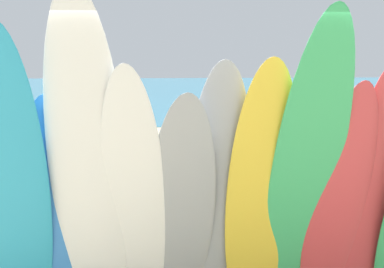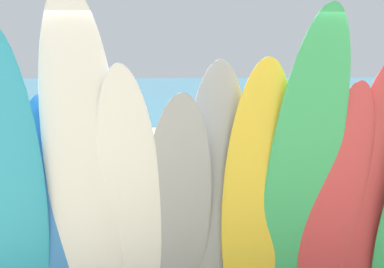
% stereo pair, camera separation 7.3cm
% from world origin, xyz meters
% --- Properties ---
extents(ground, '(60.00, 60.00, 0.00)m').
position_xyz_m(ground, '(0.00, 14.00, 0.00)').
color(ground, beige).
extents(ocean_water, '(60.00, 40.00, 0.02)m').
position_xyz_m(ocean_water, '(0.00, 32.19, 0.01)').
color(ocean_water, teal).
rests_on(ocean_water, ground).
extents(surfboard_rack, '(3.49, 0.07, 0.75)m').
position_xyz_m(surfboard_rack, '(0.00, 0.00, 0.60)').
color(surfboard_rack, brown).
rests_on(surfboard_rack, ground).
extents(surfboard_teal_0, '(0.58, 1.16, 2.46)m').
position_xyz_m(surfboard_teal_0, '(-1.47, -0.75, 1.23)').
color(surfboard_teal_0, '#289EC6').
rests_on(surfboard_teal_0, ground).
extents(surfboard_blue_1, '(0.58, 0.82, 2.00)m').
position_xyz_m(surfboard_blue_1, '(-1.22, -0.55, 1.00)').
color(surfboard_blue_1, '#337AD1').
rests_on(surfboard_blue_1, ground).
extents(surfboard_white_2, '(0.60, 1.14, 2.69)m').
position_xyz_m(surfboard_white_2, '(-0.95, -0.72, 1.35)').
color(surfboard_white_2, white).
rests_on(surfboard_white_2, ground).
extents(surfboard_white_3, '(0.56, 1.06, 2.20)m').
position_xyz_m(surfboard_white_3, '(-0.63, -0.64, 1.10)').
color(surfboard_white_3, white).
rests_on(surfboard_white_3, ground).
extents(surfboard_grey_4, '(0.56, 0.97, 2.01)m').
position_xyz_m(surfboard_grey_4, '(-0.29, -0.60, 1.00)').
color(surfboard_grey_4, '#999EA3').
rests_on(surfboard_grey_4, ground).
extents(surfboard_grey_5, '(0.51, 0.84, 2.22)m').
position_xyz_m(surfboard_grey_5, '(0.00, -0.55, 1.11)').
color(surfboard_grey_5, '#999EA3').
rests_on(surfboard_grey_5, ground).
extents(surfboard_yellow_6, '(0.53, 0.87, 2.24)m').
position_xyz_m(surfboard_yellow_6, '(0.31, -0.62, 1.12)').
color(surfboard_yellow_6, yellow).
rests_on(surfboard_yellow_6, ground).
extents(surfboard_green_7, '(0.60, 1.12, 2.58)m').
position_xyz_m(surfboard_green_7, '(0.63, -0.70, 1.29)').
color(surfboard_green_7, '#38B266').
rests_on(surfboard_green_7, ground).
extents(surfboard_red_8, '(0.55, 0.86, 2.08)m').
position_xyz_m(surfboard_red_8, '(0.93, -0.59, 1.04)').
color(surfboard_red_8, '#D13D42').
rests_on(surfboard_red_8, ground).
extents(surfboard_red_9, '(0.63, 0.90, 2.30)m').
position_xyz_m(surfboard_red_9, '(1.23, -0.58, 1.15)').
color(surfboard_red_9, '#D13D42').
rests_on(surfboard_red_9, ground).
extents(beachgoer_by_water, '(0.65, 0.34, 1.76)m').
position_xyz_m(beachgoer_by_water, '(-1.32, 8.19, 1.01)').
color(beachgoer_by_water, brown).
rests_on(beachgoer_by_water, ground).
extents(beachgoer_photographing, '(0.42, 0.56, 1.63)m').
position_xyz_m(beachgoer_photographing, '(-1.46, 4.28, 0.94)').
color(beachgoer_photographing, brown).
rests_on(beachgoer_photographing, ground).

